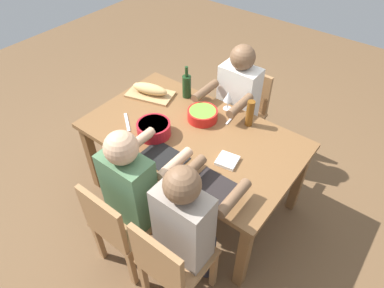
{
  "coord_description": "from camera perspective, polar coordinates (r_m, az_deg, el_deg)",
  "views": [
    {
      "loc": [
        -1.19,
        1.54,
        2.45
      ],
      "look_at": [
        0.0,
        0.0,
        0.63
      ],
      "focal_mm": 31.67,
      "sensor_mm": 36.0,
      "label": 1
    }
  ],
  "objects": [
    {
      "name": "wine_glass",
      "position": [
        2.78,
        6.12,
        7.82
      ],
      "size": [
        0.08,
        0.08,
        0.17
      ],
      "color": "silver",
      "rests_on": "dining_table"
    },
    {
      "name": "chair_far_left",
      "position": [
        2.22,
        -3.8,
        -19.34
      ],
      "size": [
        0.4,
        0.4,
        0.85
      ],
      "color": "#9E7044",
      "rests_on": "ground_plane"
    },
    {
      "name": "serving_bowl_greens",
      "position": [
        2.56,
        -6.46,
        2.66
      ],
      "size": [
        0.26,
        0.26,
        0.11
      ],
      "color": "#B21923",
      "rests_on": "dining_table"
    },
    {
      "name": "carving_knife",
      "position": [
        2.74,
        -10.88,
        3.63
      ],
      "size": [
        0.2,
        0.16,
        0.01
      ],
      "primitive_type": "cube",
      "rotation": [
        0.0,
        0.0,
        2.49
      ],
      "color": "silver",
      "rests_on": "dining_table"
    },
    {
      "name": "chair_far_center",
      "position": [
        2.41,
        -12.25,
        -13.08
      ],
      "size": [
        0.4,
        0.4,
        0.85
      ],
      "color": "#9E7044",
      "rests_on": "ground_plane"
    },
    {
      "name": "chair_near_center",
      "position": [
        3.29,
        8.75,
        5.78
      ],
      "size": [
        0.4,
        0.4,
        0.85
      ],
      "color": "#9E7044",
      "rests_on": "ground_plane"
    },
    {
      "name": "wine_bottle",
      "position": [
        2.92,
        -0.9,
        9.78
      ],
      "size": [
        0.08,
        0.08,
        0.29
      ],
      "color": "#193819",
      "rests_on": "dining_table"
    },
    {
      "name": "diner_near_center",
      "position": [
        3.03,
        7.37,
        7.38
      ],
      "size": [
        0.41,
        0.53,
        1.2
      ],
      "color": "#2D2D38",
      "rests_on": "ground_plane"
    },
    {
      "name": "ground_plane",
      "position": [
        3.13,
        -0.0,
        -8.46
      ],
      "size": [
        8.0,
        8.0,
        0.0
      ],
      "primitive_type": "plane",
      "color": "brown"
    },
    {
      "name": "diner_far_center",
      "position": [
        2.31,
        -9.71,
        -7.21
      ],
      "size": [
        0.41,
        0.53,
        1.2
      ],
      "color": "#2D2D38",
      "rests_on": "ground_plane"
    },
    {
      "name": "diner_far_left",
      "position": [
        2.11,
        -0.74,
        -13.16
      ],
      "size": [
        0.41,
        0.53,
        1.2
      ],
      "color": "#2D2D38",
      "rests_on": "ground_plane"
    },
    {
      "name": "dining_table",
      "position": [
        2.65,
        -0.0,
        0.42
      ],
      "size": [
        1.65,
        0.98,
        0.74
      ],
      "color": "brown",
      "rests_on": "ground_plane"
    },
    {
      "name": "placemat_far_left",
      "position": [
        2.22,
        4.07,
        -7.4
      ],
      "size": [
        0.32,
        0.23,
        0.01
      ],
      "primitive_type": "cube",
      "color": "black",
      "rests_on": "dining_table"
    },
    {
      "name": "beer_bottle",
      "position": [
        2.64,
        9.73,
        5.12
      ],
      "size": [
        0.06,
        0.06,
        0.22
      ],
      "primitive_type": "cylinder",
      "color": "brown",
      "rests_on": "dining_table"
    },
    {
      "name": "napkin_stack",
      "position": [
        2.38,
        5.96,
        -2.78
      ],
      "size": [
        0.16,
        0.16,
        0.02
      ],
      "primitive_type": "cube",
      "rotation": [
        0.0,
        0.0,
        0.18
      ],
      "color": "white",
      "rests_on": "dining_table"
    },
    {
      "name": "bread_loaf",
      "position": [
        2.98,
        -7.13,
        9.18
      ],
      "size": [
        0.34,
        0.2,
        0.09
      ],
      "primitive_type": "ellipsoid",
      "rotation": [
        0.0,
        0.0,
        0.28
      ],
      "color": "tan",
      "rests_on": "cutting_board"
    },
    {
      "name": "cutting_board",
      "position": [
        3.01,
        -7.04,
        8.31
      ],
      "size": [
        0.45,
        0.32,
        0.02
      ],
      "primitive_type": "cube",
      "rotation": [
        0.0,
        0.0,
        0.28
      ],
      "color": "tan",
      "rests_on": "dining_table"
    },
    {
      "name": "fork_near_center",
      "position": [
        2.74,
        6.59,
        4.28
      ],
      "size": [
        0.03,
        0.17,
        0.01
      ],
      "primitive_type": "cube",
      "rotation": [
        0.0,
        0.0,
        0.11
      ],
      "color": "silver",
      "rests_on": "dining_table"
    },
    {
      "name": "serving_bowl_salad",
      "position": [
        2.7,
        1.78,
        5.03
      ],
      "size": [
        0.24,
        0.24,
        0.09
      ],
      "color": "red",
      "rests_on": "dining_table"
    },
    {
      "name": "placemat_far_center",
      "position": [
        2.41,
        -4.85,
        -2.28
      ],
      "size": [
        0.32,
        0.23,
        0.01
      ],
      "primitive_type": "cube",
      "color": "black",
      "rests_on": "dining_table"
    }
  ]
}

